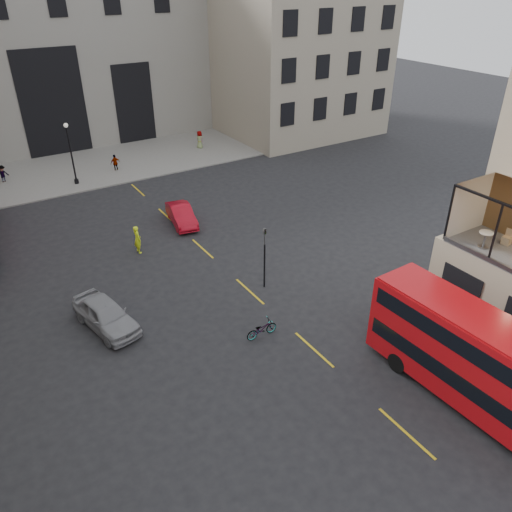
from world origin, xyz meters
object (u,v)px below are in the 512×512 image
bicycle (262,329)px  pedestrian_c (115,163)px  pedestrian_b (3,174)px  pedestrian_d (200,140)px  cafe_chair_d (507,240)px  cyclist (137,239)px  car_b (181,215)px  bus_near (487,364)px  cafe_table_far (485,237)px  traffic_light_near (265,250)px  street_lamp_b (72,158)px  car_a (106,315)px

bicycle → pedestrian_c: (1.58, 27.16, 0.33)m
pedestrian_b → pedestrian_d: 18.72m
pedestrian_d → cafe_chair_d: bearing=167.9°
cyclist → car_b: bearing=-64.5°
bus_near → cafe_table_far: cafe_table_far is taller
traffic_light_near → bus_near: bearing=-78.6°
cafe_chair_d → pedestrian_d: bearing=89.4°
bus_near → bicycle: size_ratio=6.15×
street_lamp_b → cyclist: bearing=-89.0°
street_lamp_b → cyclist: (0.26, -14.15, -1.45)m
bicycle → pedestrian_b: 30.40m
bicycle → cafe_chair_d: bearing=-115.6°
pedestrian_d → cafe_table_far: bearing=165.9°
pedestrian_d → pedestrian_b: bearing=77.2°
street_lamp_b → bicycle: bearing=-84.7°
pedestrian_b → pedestrian_c: size_ratio=1.03×
car_a → cafe_chair_d: 20.29m
traffic_light_near → pedestrian_c: 23.48m
street_lamp_b → pedestrian_c: street_lamp_b is taller
pedestrian_d → street_lamp_b: bearing=92.1°
pedestrian_d → cafe_chair_d: 34.41m
bus_near → bicycle: bus_near is taller
pedestrian_d → cafe_table_far: 34.09m
street_lamp_b → pedestrian_d: bearing=13.5°
car_b → car_a: bearing=-123.3°
traffic_light_near → pedestrian_b: traffic_light_near is taller
pedestrian_d → cafe_table_far: cafe_table_far is taller
pedestrian_c → traffic_light_near: bearing=87.7°
traffic_light_near → cafe_chair_d: size_ratio=4.95×
cafe_table_far → street_lamp_b: bearing=111.3°
pedestrian_d → cafe_table_far: (-1.58, -33.79, 4.22)m
pedestrian_b → cafe_table_far: bearing=-86.5°
bus_near → cyclist: bearing=109.7°
cyclist → pedestrian_c: 15.99m
street_lamp_b → pedestrian_c: size_ratio=3.39×
car_a → pedestrian_d: 29.74m
bus_near → cyclist: (-7.28, 20.40, -1.42)m
pedestrian_c → pedestrian_d: 9.70m
cafe_table_far → car_b: bearing=111.7°
bus_near → cafe_table_far: size_ratio=13.09×
bus_near → pedestrian_d: 38.28m
car_a → pedestrian_c: size_ratio=2.89×
traffic_light_near → cafe_table_far: 11.33m
traffic_light_near → car_b: bearing=93.1°
car_b → bicycle: car_b is taller
bus_near → car_b: bus_near is taller
bus_near → pedestrian_d: bearing=81.0°
street_lamp_b → bus_near: 35.36m
car_b → bicycle: (-2.06, -13.95, -0.23)m
bicycle → cyclist: size_ratio=0.91×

